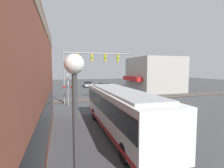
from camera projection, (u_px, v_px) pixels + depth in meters
name	position (u px, v px, depth m)	size (l,w,h in m)	color
ground_plane	(123.00, 108.00, 20.02)	(120.00, 120.00, 0.00)	#424244
shop_building	(154.00, 74.00, 36.02)	(10.34, 9.76, 6.81)	#B2ADA3
city_bus	(120.00, 109.00, 12.22)	(11.47, 2.59, 3.04)	white
traffic_signal_gantry	(87.00, 63.00, 22.79)	(0.42, 9.07, 6.93)	gray
crossing_signal	(68.00, 87.00, 21.10)	(1.41, 1.18, 3.81)	gray
streetlamp	(76.00, 140.00, 3.93)	(0.44, 0.44, 4.79)	#38383A
rail_track_near	(109.00, 99.00, 25.75)	(2.60, 60.00, 0.15)	#332D28
parked_car_blue	(99.00, 91.00, 30.95)	(4.20, 1.82, 1.44)	navy
parked_car_black	(104.00, 86.00, 39.26)	(4.26, 1.82, 1.42)	black
parked_car_silver	(87.00, 84.00, 44.23)	(4.35, 1.82, 1.46)	#B7B7BC
pedestrian_near_bus	(156.00, 124.00, 11.39)	(0.34, 0.34, 1.77)	black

